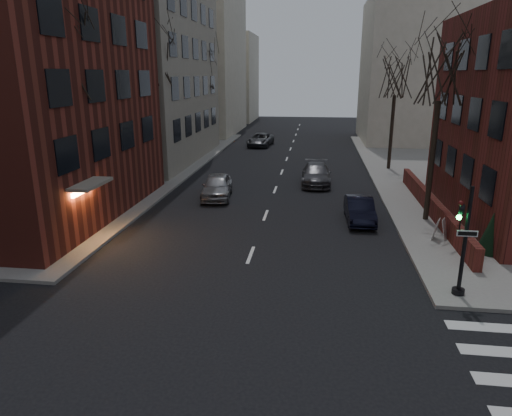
{
  "coord_description": "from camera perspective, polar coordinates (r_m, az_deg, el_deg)",
  "views": [
    {
      "loc": [
        2.73,
        -6.73,
        7.79
      ],
      "look_at": [
        0.15,
        12.67,
        2.0
      ],
      "focal_mm": 32.0,
      "sensor_mm": 36.0,
      "label": 1
    }
  ],
  "objects": [
    {
      "name": "evergreen_shrub",
      "position": [
        22.52,
        27.36,
        -2.74
      ],
      "size": [
        1.24,
        1.24,
        1.88
      ],
      "primitive_type": "cone",
      "rotation": [
        0.0,
        0.0,
        -0.1
      ],
      "color": "black",
      "rests_on": "sidewalk_far_right"
    },
    {
      "name": "tree_left_a",
      "position": [
        23.73,
        -22.54,
        16.94
      ],
      "size": [
        4.18,
        4.18,
        10.26
      ],
      "color": "#2D231C",
      "rests_on": "sidewalk_far_left"
    },
    {
      "name": "sandwich_board",
      "position": [
        23.47,
        22.03,
        -2.45
      ],
      "size": [
        0.67,
        0.76,
        1.02
      ],
      "primitive_type": "cube",
      "rotation": [
        0.0,
        0.0,
        -0.43
      ],
      "color": "white",
      "rests_on": "sidewalk_far_right"
    },
    {
      "name": "low_wall_right",
      "position": [
        27.5,
        21.1,
        0.3
      ],
      "size": [
        0.35,
        16.0,
        1.0
      ],
      "primitive_type": "cube",
      "color": "maroon",
      "rests_on": "sidewalk_far_right"
    },
    {
      "name": "tree_left_b",
      "position": [
        34.72,
        -12.46,
        17.97
      ],
      "size": [
        4.4,
        4.4,
        10.8
      ],
      "color": "#2D231C",
      "rests_on": "sidewalk_far_left"
    },
    {
      "name": "traffic_signal",
      "position": [
        17.58,
        24.37,
        -4.61
      ],
      "size": [
        0.76,
        0.44,
        4.0
      ],
      "color": "black",
      "rests_on": "sidewalk_far_right"
    },
    {
      "name": "building_distant_ra",
      "position": [
        58.04,
        20.56,
        15.69
      ],
      "size": [
        14.0,
        14.0,
        16.0
      ],
      "primitive_type": "cube",
      "color": "beige",
      "rests_on": "ground"
    },
    {
      "name": "tree_right_b",
      "position": [
        39.2,
        17.11,
        15.49
      ],
      "size": [
        3.74,
        3.74,
        9.18
      ],
      "color": "#2D231C",
      "rests_on": "sidewalk_far_right"
    },
    {
      "name": "tree_right_a",
      "position": [
        25.47,
        22.24,
        15.86
      ],
      "size": [
        3.96,
        3.96,
        9.72
      ],
      "color": "#2D231C",
      "rests_on": "sidewalk_far_right"
    },
    {
      "name": "building_distant_la",
      "position": [
        64.24,
        -8.87,
        17.38
      ],
      "size": [
        14.0,
        16.0,
        18.0
      ],
      "primitive_type": "cube",
      "color": "beige",
      "rests_on": "ground"
    },
    {
      "name": "streetlamp_near",
      "position": [
        30.94,
        -13.36,
        9.45
      ],
      "size": [
        0.36,
        0.36,
        6.28
      ],
      "color": "black",
      "rests_on": "sidewalk_far_left"
    },
    {
      "name": "parked_sedan",
      "position": [
        25.44,
        12.82,
        -0.21
      ],
      "size": [
        1.53,
        4.07,
        1.33
      ],
      "primitive_type": "imported",
      "rotation": [
        0.0,
        0.0,
        0.03
      ],
      "color": "black",
      "rests_on": "ground"
    },
    {
      "name": "tree_left_c",
      "position": [
        48.13,
        -6.58,
        16.66
      ],
      "size": [
        3.96,
        3.96,
        9.72
      ],
      "color": "#2D231C",
      "rests_on": "sidewalk_far_left"
    },
    {
      "name": "car_lane_gray",
      "position": [
        33.59,
        7.52,
        4.22
      ],
      "size": [
        2.11,
        5.1,
        1.48
      ],
      "primitive_type": "imported",
      "rotation": [
        0.0,
        0.0,
        0.01
      ],
      "color": "#3E3E43",
      "rests_on": "ground"
    },
    {
      "name": "car_lane_far",
      "position": [
        51.3,
        0.56,
        8.54
      ],
      "size": [
        2.76,
        5.22,
        1.4
      ],
      "primitive_type": "imported",
      "rotation": [
        0.0,
        0.0,
        -0.09
      ],
      "color": "#45464B",
      "rests_on": "ground"
    },
    {
      "name": "streetlamp_far",
      "position": [
        50.07,
        -5.19,
        12.35
      ],
      "size": [
        0.36,
        0.36,
        6.28
      ],
      "color": "black",
      "rests_on": "sidewalk_far_left"
    },
    {
      "name": "building_distant_lb",
      "position": [
        80.29,
        -3.89,
        15.88
      ],
      "size": [
        10.0,
        12.0,
        14.0
      ],
      "primitive_type": "cube",
      "color": "beige",
      "rests_on": "ground"
    },
    {
      "name": "car_lane_silver",
      "position": [
        29.71,
        -4.91,
        2.76
      ],
      "size": [
        2.34,
        4.71,
        1.54
      ],
      "primitive_type": "imported",
      "rotation": [
        0.0,
        0.0,
        0.12
      ],
      "color": "#949599",
      "rests_on": "ground"
    }
  ]
}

